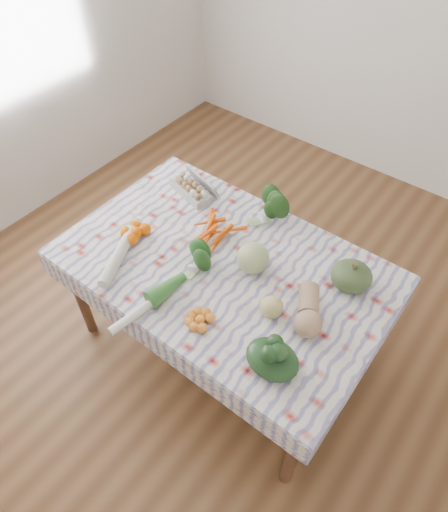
% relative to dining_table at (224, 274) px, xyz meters
% --- Properties ---
extents(ground, '(4.50, 4.50, 0.00)m').
position_rel_dining_table_xyz_m(ground, '(0.00, 0.00, -0.68)').
color(ground, brown).
rests_on(ground, ground).
extents(wall_back, '(4.00, 0.04, 2.80)m').
position_rel_dining_table_xyz_m(wall_back, '(0.00, 2.25, 0.72)').
color(wall_back, white).
rests_on(wall_back, ground).
extents(dining_table, '(1.60, 1.00, 0.75)m').
position_rel_dining_table_xyz_m(dining_table, '(0.00, 0.00, 0.00)').
color(dining_table, brown).
rests_on(dining_table, ground).
extents(tablecloth, '(1.66, 1.06, 0.01)m').
position_rel_dining_table_xyz_m(tablecloth, '(0.00, 0.00, 0.08)').
color(tablecloth, white).
rests_on(tablecloth, dining_table).
extents(egg_carton, '(0.30, 0.18, 0.08)m').
position_rel_dining_table_xyz_m(egg_carton, '(-0.49, 0.31, 0.12)').
color(egg_carton, '#B4B4AF').
rests_on(egg_carton, tablecloth).
extents(carrot_bunch, '(0.28, 0.26, 0.05)m').
position_rel_dining_table_xyz_m(carrot_bunch, '(-0.16, 0.10, 0.11)').
color(carrot_bunch, '#F65807').
rests_on(carrot_bunch, tablecloth).
extents(kale_bunch, '(0.22, 0.21, 0.15)m').
position_rel_dining_table_xyz_m(kale_bunch, '(0.00, 0.41, 0.16)').
color(kale_bunch, '#193D12').
rests_on(kale_bunch, tablecloth).
extents(kabocha_squash, '(0.25, 0.25, 0.13)m').
position_rel_dining_table_xyz_m(kabocha_squash, '(0.57, 0.27, 0.15)').
color(kabocha_squash, '#3D542C').
rests_on(kabocha_squash, tablecloth).
extents(cabbage, '(0.20, 0.20, 0.16)m').
position_rel_dining_table_xyz_m(cabbage, '(0.13, 0.06, 0.16)').
color(cabbage, '#A5BB79').
rests_on(cabbage, tablecloth).
extents(butternut_squash, '(0.24, 0.30, 0.13)m').
position_rel_dining_table_xyz_m(butternut_squash, '(0.51, -0.03, 0.15)').
color(butternut_squash, tan).
rests_on(butternut_squash, tablecloth).
extents(orange_cluster, '(0.21, 0.21, 0.07)m').
position_rel_dining_table_xyz_m(orange_cluster, '(-0.49, -0.14, 0.12)').
color(orange_cluster, '#FD6100').
rests_on(orange_cluster, tablecloth).
extents(broccoli, '(0.17, 0.17, 0.10)m').
position_rel_dining_table_xyz_m(broccoli, '(-0.09, -0.11, 0.13)').
color(broccoli, '#1E4F1A').
rests_on(broccoli, tablecloth).
extents(mandarin_cluster, '(0.18, 0.18, 0.05)m').
position_rel_dining_table_xyz_m(mandarin_cluster, '(0.13, -0.35, 0.11)').
color(mandarin_cluster, orange).
rests_on(mandarin_cluster, tablecloth).
extents(grapefruit, '(0.12, 0.12, 0.11)m').
position_rel_dining_table_xyz_m(grapefruit, '(0.36, -0.11, 0.14)').
color(grapefruit, '#C8BB6F').
rests_on(grapefruit, tablecloth).
extents(spinach_bag, '(0.29, 0.27, 0.10)m').
position_rel_dining_table_xyz_m(spinach_bag, '(0.51, -0.33, 0.14)').
color(spinach_bag, black).
rests_on(spinach_bag, tablecloth).
extents(daikon, '(0.23, 0.40, 0.06)m').
position_rel_dining_table_xyz_m(daikon, '(-0.44, -0.31, 0.11)').
color(daikon, beige).
rests_on(daikon, tablecloth).
extents(leek, '(0.11, 0.43, 0.05)m').
position_rel_dining_table_xyz_m(leek, '(-0.11, -0.44, 0.11)').
color(leek, white).
rests_on(leek, tablecloth).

